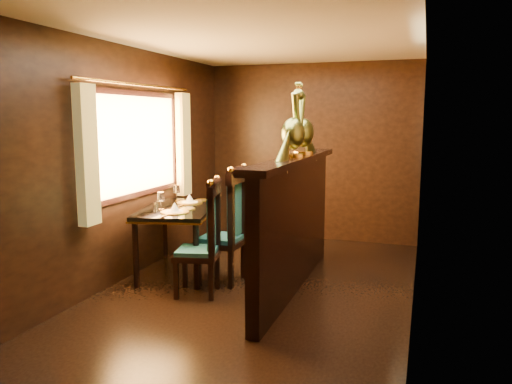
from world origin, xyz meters
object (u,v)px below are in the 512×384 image
(chair_right, at_px, (231,222))
(dining_table, at_px, (178,213))
(peacock_right, at_px, (303,120))
(peacock_left, at_px, (293,119))
(chair_left, at_px, (208,234))

(chair_right, bearing_deg, dining_table, 168.72)
(peacock_right, bearing_deg, dining_table, -171.48)
(dining_table, height_order, chair_right, chair_right)
(peacock_left, bearing_deg, chair_right, 174.72)
(chair_right, relative_size, peacock_right, 1.75)
(dining_table, bearing_deg, chair_left, -56.24)
(chair_left, distance_m, chair_right, 0.42)
(chair_right, distance_m, peacock_left, 1.27)
(dining_table, relative_size, chair_right, 1.12)
(chair_left, distance_m, peacock_right, 1.55)
(chair_left, xyz_separation_m, peacock_left, (0.76, 0.35, 1.11))
(dining_table, height_order, peacock_right, peacock_right)
(chair_left, xyz_separation_m, chair_right, (0.08, 0.41, 0.05))
(chair_right, distance_m, peacock_right, 1.31)
(chair_left, relative_size, peacock_left, 1.61)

